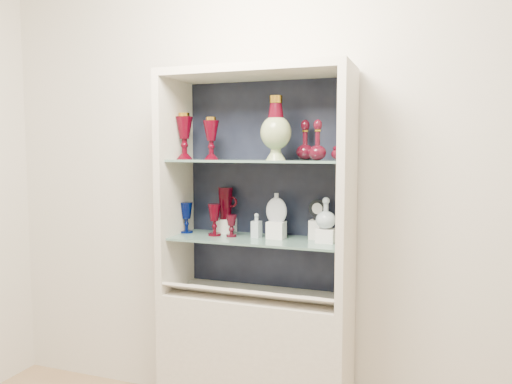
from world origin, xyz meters
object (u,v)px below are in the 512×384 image
(cobalt_goblet, at_px, (186,217))
(ruby_goblet_small, at_px, (231,226))
(clear_square_bottle, at_px, (256,225))
(pedestal_lamp_left, at_px, (211,138))
(ruby_pitcher, at_px, (226,203))
(ruby_decanter_a, at_px, (318,137))
(cameo_medallion, at_px, (318,209))
(pedestal_lamp_right, at_px, (184,136))
(lidded_bowl, at_px, (339,151))
(ruby_goblet_tall, at_px, (215,220))
(ruby_decanter_b, at_px, (305,139))
(flat_flask, at_px, (276,207))
(enamel_urn, at_px, (276,128))
(clear_round_decanter, at_px, (326,214))

(cobalt_goblet, distance_m, ruby_goblet_small, 0.29)
(cobalt_goblet, height_order, clear_square_bottle, cobalt_goblet)
(pedestal_lamp_left, distance_m, clear_square_bottle, 0.53)
(ruby_goblet_small, height_order, ruby_pitcher, ruby_pitcher)
(ruby_decanter_a, bearing_deg, cameo_medallion, 101.21)
(pedestal_lamp_right, distance_m, ruby_pitcher, 0.44)
(lidded_bowl, bearing_deg, cobalt_goblet, 175.79)
(cobalt_goblet, height_order, ruby_goblet_tall, ruby_goblet_tall)
(ruby_goblet_small, xyz_separation_m, ruby_pitcher, (-0.08, 0.11, 0.11))
(lidded_bowl, distance_m, ruby_goblet_small, 0.72)
(ruby_decanter_b, relative_size, lidded_bowl, 2.42)
(cameo_medallion, bearing_deg, ruby_pitcher, -173.82)
(lidded_bowl, distance_m, ruby_pitcher, 0.74)
(lidded_bowl, distance_m, flat_flask, 0.46)
(ruby_decanter_a, height_order, ruby_decanter_b, ruby_decanter_a)
(enamel_urn, relative_size, ruby_pitcher, 1.81)
(pedestal_lamp_left, height_order, flat_flask, pedestal_lamp_left)
(pedestal_lamp_left, xyz_separation_m, clear_square_bottle, (0.25, 0.04, -0.47))
(ruby_decanter_a, relative_size, clear_round_decanter, 1.46)
(enamel_urn, bearing_deg, ruby_goblet_tall, 172.17)
(pedestal_lamp_left, bearing_deg, enamel_urn, -4.41)
(lidded_bowl, height_order, clear_square_bottle, lidded_bowl)
(pedestal_lamp_left, height_order, ruby_pitcher, pedestal_lamp_left)
(enamel_urn, relative_size, ruby_decanter_b, 1.47)
(ruby_goblet_tall, bearing_deg, clear_round_decanter, 0.61)
(flat_flask, bearing_deg, clear_round_decanter, -8.87)
(lidded_bowl, bearing_deg, cameo_medallion, 137.15)
(lidded_bowl, bearing_deg, pedestal_lamp_right, 178.53)
(lidded_bowl, distance_m, clear_square_bottle, 0.60)
(enamel_urn, xyz_separation_m, clear_round_decanter, (0.25, 0.06, -0.43))
(cobalt_goblet, bearing_deg, clear_square_bottle, -2.08)
(pedestal_lamp_left, distance_m, clear_round_decanter, 0.73)
(cobalt_goblet, bearing_deg, ruby_goblet_tall, -9.68)
(clear_square_bottle, bearing_deg, ruby_goblet_small, -172.85)
(ruby_goblet_small, bearing_deg, pedestal_lamp_left, -168.78)
(clear_round_decanter, bearing_deg, flat_flask, 174.38)
(ruby_decanter_a, distance_m, ruby_pitcher, 0.69)
(ruby_decanter_b, distance_m, ruby_goblet_tall, 0.66)
(ruby_goblet_small, xyz_separation_m, cameo_medallion, (0.46, 0.09, 0.10))
(enamel_urn, height_order, clear_square_bottle, enamel_urn)
(enamel_urn, distance_m, flat_flask, 0.42)
(flat_flask, relative_size, clear_round_decanter, 1.03)
(ruby_decanter_a, distance_m, lidded_bowl, 0.13)
(clear_round_decanter, bearing_deg, pedestal_lamp_left, -177.41)
(ruby_goblet_small, bearing_deg, lidded_bowl, -3.08)
(ruby_goblet_tall, xyz_separation_m, clear_round_decanter, (0.62, 0.01, 0.06))
(ruby_goblet_tall, xyz_separation_m, ruby_pitcher, (0.02, 0.11, 0.08))
(pedestal_lamp_right, bearing_deg, ruby_goblet_tall, 3.31)
(pedestal_lamp_left, distance_m, ruby_goblet_small, 0.49)
(ruby_pitcher, bearing_deg, ruby_decanter_b, 3.19)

